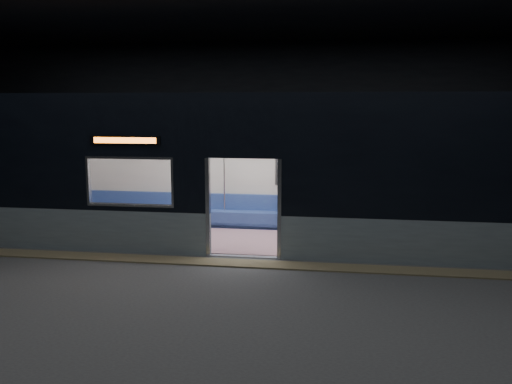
# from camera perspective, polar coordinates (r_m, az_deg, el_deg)

# --- Properties ---
(station_floor) EXTENTS (24.00, 14.00, 0.01)m
(station_floor) POSITION_cam_1_polar(r_m,az_deg,el_deg) (10.27, -2.35, -8.49)
(station_floor) COLOR #47494C
(station_floor) RESTS_ON ground
(station_envelope) EXTENTS (24.00, 14.00, 5.00)m
(station_envelope) POSITION_cam_1_polar(r_m,az_deg,el_deg) (9.80, -2.49, 12.39)
(station_envelope) COLOR black
(station_envelope) RESTS_ON station_floor
(tactile_strip) EXTENTS (22.80, 0.50, 0.03)m
(tactile_strip) POSITION_cam_1_polar(r_m,az_deg,el_deg) (10.78, -1.78, -7.51)
(tactile_strip) COLOR #8C7F59
(tactile_strip) RESTS_ON station_floor
(metro_car) EXTENTS (18.00, 3.04, 3.35)m
(metro_car) POSITION_cam_1_polar(r_m,az_deg,el_deg) (12.36, -0.13, 3.31)
(metro_car) COLOR #92A6AE
(metro_car) RESTS_ON station_floor
(passenger) EXTENTS (0.38, 0.64, 1.29)m
(passenger) POSITION_cam_1_polar(r_m,az_deg,el_deg) (13.41, 3.78, -0.91)
(passenger) COLOR black
(passenger) RESTS_ON metro_car
(handbag) EXTENTS (0.31, 0.29, 0.13)m
(handbag) POSITION_cam_1_polar(r_m,az_deg,el_deg) (13.22, 3.79, -1.51)
(handbag) COLOR black
(handbag) RESTS_ON passenger
(transit_map) EXTENTS (0.96, 0.03, 0.62)m
(transit_map) POSITION_cam_1_polar(r_m,az_deg,el_deg) (13.60, 4.27, 2.19)
(transit_map) COLOR white
(transit_map) RESTS_ON metro_car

